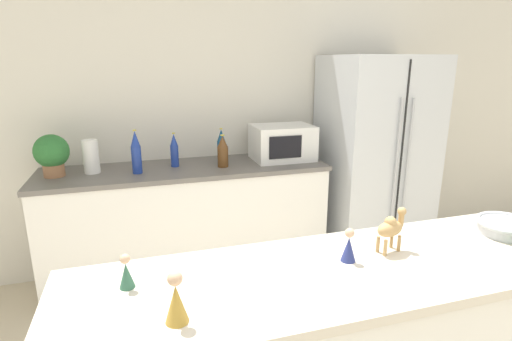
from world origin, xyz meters
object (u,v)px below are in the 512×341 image
back_bottle_1 (174,151)px  wise_man_figurine_blue (176,300)px  refrigerator (374,161)px  fruit_bowl (507,226)px  wise_man_figurine_purple (349,247)px  potted_plant (52,154)px  back_bottle_0 (136,153)px  back_bottle_3 (221,146)px  camel_figurine (391,227)px  back_bottle_2 (223,152)px  microwave (282,142)px  paper_towel_roll (91,157)px  wise_man_figurine_crimson (126,273)px

back_bottle_1 → wise_man_figurine_blue: size_ratio=1.70×
wise_man_figurine_blue → refrigerator: bearing=45.6°
back_bottle_1 → fruit_bowl: (1.18, -1.84, -0.01)m
wise_man_figurine_blue → wise_man_figurine_purple: wise_man_figurine_blue is taller
potted_plant → back_bottle_1: bearing=2.0°
potted_plant → wise_man_figurine_purple: size_ratio=2.35×
back_bottle_0 → back_bottle_3: bearing=12.4°
back_bottle_1 → wise_man_figurine_purple: size_ratio=2.08×
back_bottle_3 → wise_man_figurine_purple: size_ratio=2.17×
refrigerator → wise_man_figurine_blue: 2.69m
fruit_bowl → camel_figurine: (-0.57, 0.00, 0.07)m
back_bottle_0 → back_bottle_3: back_bottle_0 is taller
back_bottle_1 → fruit_bowl: 2.19m
potted_plant → camel_figurine: size_ratio=1.78×
refrigerator → fruit_bowl: size_ratio=7.19×
potted_plant → back_bottle_3: (1.21, 0.06, -0.03)m
camel_figurine → wise_man_figurine_purple: camel_figurine is taller
potted_plant → back_bottle_3: 1.21m
back_bottle_2 → back_bottle_3: size_ratio=0.91×
refrigerator → wise_man_figurine_purple: (-1.25, -1.74, 0.19)m
fruit_bowl → wise_man_figurine_purple: wise_man_figurine_purple is taller
back_bottle_2 → wise_man_figurine_blue: bearing=-106.0°
back_bottle_0 → back_bottle_1: (0.28, 0.11, -0.03)m
potted_plant → microwave: bearing=0.3°
paper_towel_roll → potted_plant: bearing=-175.8°
microwave → fruit_bowl: size_ratio=1.96×
paper_towel_roll → back_bottle_2: back_bottle_2 is taller
back_bottle_3 → fruit_bowl: 2.04m
refrigerator → paper_towel_roll: 2.27m
back_bottle_0 → back_bottle_1: bearing=22.4°
microwave → wise_man_figurine_crimson: 2.16m
camel_figurine → refrigerator: bearing=58.4°
back_bottle_3 → wise_man_figurine_blue: bearing=-105.5°
refrigerator → back_bottle_2: 1.33m
back_bottle_2 → wise_man_figurine_crimson: 1.83m
back_bottle_2 → camel_figurine: 1.75m
paper_towel_roll → fruit_bowl: size_ratio=0.98×
camel_figurine → back_bottle_1: bearing=108.5°
paper_towel_roll → back_bottle_0: size_ratio=0.76×
back_bottle_0 → refrigerator: bearing=-0.0°
microwave → back_bottle_3: (-0.50, 0.05, -0.01)m
wise_man_figurine_purple → back_bottle_2: bearing=92.6°
refrigerator → wise_man_figurine_purple: bearing=-125.6°
paper_towel_roll → microwave: bearing=-0.3°
refrigerator → camel_figurine: 2.03m
microwave → wise_man_figurine_purple: size_ratio=3.81×
wise_man_figurine_blue → back_bottle_2: bearing=74.0°
potted_plant → wise_man_figurine_crimson: potted_plant is taller
back_bottle_1 → wise_man_figurine_blue: (-0.20, -2.03, 0.02)m
back_bottle_3 → wise_man_figurine_crimson: back_bottle_3 is taller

